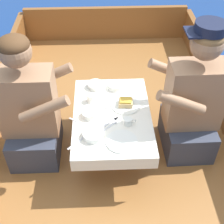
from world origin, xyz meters
TOP-DOWN VIEW (x-y plane):
  - ground_plane at (0.00, 0.00)m, footprint 60.00×60.00m
  - boat_deck at (0.00, 0.00)m, footprint 2.01×3.75m
  - bow_coaming at (0.00, 1.85)m, footprint 1.89×0.06m
  - cockpit_table at (0.00, 0.07)m, footprint 0.56×0.85m
  - person_port at (-0.58, 0.06)m, footprint 0.52×0.44m
  - person_starboard at (0.58, 0.08)m, footprint 0.53×0.45m
  - plate_sandwich at (0.11, 0.15)m, footprint 0.22×0.22m
  - plate_bread at (0.05, -0.21)m, footprint 0.21×0.21m
  - sandwich at (0.11, 0.15)m, footprint 0.11×0.09m
  - bowl_port_near at (-0.13, -0.15)m, footprint 0.14×0.14m
  - bowl_starboard_near at (-0.16, 0.05)m, footprint 0.11×0.11m
  - bowl_center_far at (-0.12, 0.39)m, footprint 0.12×0.12m
  - bowl_port_far at (0.04, 0.37)m, footprint 0.12×0.12m
  - coffee_cup_port at (-0.15, 0.22)m, footprint 0.09×0.06m
  - coffee_cup_starboard at (0.11, -0.04)m, footprint 0.09×0.06m
  - utensil_spoon_center at (-0.02, 0.10)m, footprint 0.09×0.16m
  - utensil_knife_port at (-0.24, -0.01)m, footprint 0.15×0.10m
  - utensil_fork_starboard at (-0.01, -0.02)m, footprint 0.14×0.12m
  - utensil_fork_port at (-0.23, -0.19)m, footprint 0.13×0.13m
  - utensil_spoon_port at (-0.02, -0.06)m, footprint 0.13×0.13m

SIDE VIEW (x-z plane):
  - ground_plane at x=0.00m, z-range 0.00..0.00m
  - boat_deck at x=0.00m, z-range 0.00..0.25m
  - bow_coaming at x=0.00m, z-range 0.25..0.64m
  - cockpit_table at x=0.00m, z-range 0.39..0.76m
  - utensil_knife_port at x=-0.24m, z-range 0.62..0.62m
  - utensil_fork_starboard at x=-0.01m, z-range 0.62..0.62m
  - utensil_fork_port at x=-0.23m, z-range 0.62..0.62m
  - utensil_spoon_center at x=-0.02m, z-range 0.62..0.62m
  - utensil_spoon_port at x=-0.02m, z-range 0.62..0.62m
  - plate_sandwich at x=0.11m, z-range 0.62..0.63m
  - plate_bread at x=0.05m, z-range 0.62..0.63m
  - bowl_starboard_near at x=-0.16m, z-range 0.62..0.66m
  - bowl_port_near at x=-0.13m, z-range 0.62..0.66m
  - bowl_center_far at x=-0.12m, z-range 0.62..0.66m
  - bowl_port_far at x=0.04m, z-range 0.62..0.66m
  - coffee_cup_starboard at x=0.11m, z-range 0.62..0.67m
  - coffee_cup_port at x=-0.15m, z-range 0.62..0.68m
  - sandwich at x=0.11m, z-range 0.62..0.67m
  - person_port at x=-0.58m, z-range 0.15..1.17m
  - person_starboard at x=0.58m, z-range 0.15..1.22m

